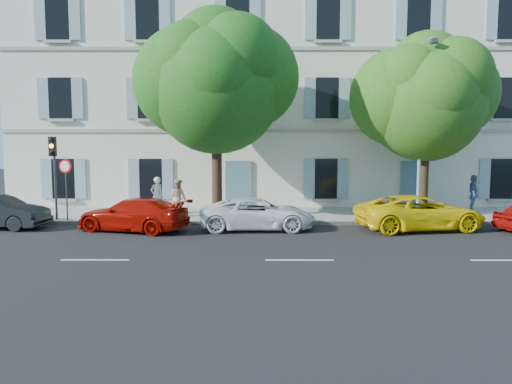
{
  "coord_description": "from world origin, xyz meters",
  "views": [
    {
      "loc": [
        -1.23,
        -18.3,
        3.46
      ],
      "look_at": [
        -1.3,
        2.0,
        1.4
      ],
      "focal_mm": 35.0,
      "sensor_mm": 36.0,
      "label": 1
    }
  ],
  "objects_px": {
    "traffic_light": "(53,160)",
    "pedestrian_c": "(473,195)",
    "car_yellow_supercar": "(420,213)",
    "pedestrian_b": "(178,198)",
    "pedestrian_a": "(157,196)",
    "car_red_coupe": "(133,215)",
    "road_sign": "(66,176)",
    "street_lamp": "(422,121)",
    "tree_right": "(426,104)",
    "tree_left": "(216,88)",
    "car_white_coupe": "(257,214)"
  },
  "relations": [
    {
      "from": "car_red_coupe",
      "to": "tree_left",
      "type": "distance_m",
      "value": 6.29
    },
    {
      "from": "car_yellow_supercar",
      "to": "pedestrian_b",
      "type": "distance_m",
      "value": 10.21
    },
    {
      "from": "tree_right",
      "to": "pedestrian_a",
      "type": "height_order",
      "value": "tree_right"
    },
    {
      "from": "traffic_light",
      "to": "road_sign",
      "type": "bearing_deg",
      "value": -1.6
    },
    {
      "from": "traffic_light",
      "to": "street_lamp",
      "type": "xyz_separation_m",
      "value": [
        15.44,
        0.01,
        1.64
      ]
    },
    {
      "from": "traffic_light",
      "to": "pedestrian_c",
      "type": "height_order",
      "value": "traffic_light"
    },
    {
      "from": "street_lamp",
      "to": "pedestrian_a",
      "type": "xyz_separation_m",
      "value": [
        -11.44,
        1.56,
        -3.32
      ]
    },
    {
      "from": "car_yellow_supercar",
      "to": "street_lamp",
      "type": "distance_m",
      "value": 4.01
    },
    {
      "from": "pedestrian_a",
      "to": "car_red_coupe",
      "type": "bearing_deg",
      "value": 46.31
    },
    {
      "from": "car_white_coupe",
      "to": "tree_left",
      "type": "relative_size",
      "value": 0.52
    },
    {
      "from": "traffic_light",
      "to": "pedestrian_c",
      "type": "relative_size",
      "value": 1.93
    },
    {
      "from": "road_sign",
      "to": "tree_right",
      "type": "bearing_deg",
      "value": 2.7
    },
    {
      "from": "car_white_coupe",
      "to": "car_yellow_supercar",
      "type": "distance_m",
      "value": 6.37
    },
    {
      "from": "road_sign",
      "to": "street_lamp",
      "type": "distance_m",
      "value": 15.12
    },
    {
      "from": "car_red_coupe",
      "to": "car_white_coupe",
      "type": "relative_size",
      "value": 0.98
    },
    {
      "from": "car_red_coupe",
      "to": "car_yellow_supercar",
      "type": "xyz_separation_m",
      "value": [
        11.19,
        0.26,
        0.05
      ]
    },
    {
      "from": "traffic_light",
      "to": "pedestrian_a",
      "type": "height_order",
      "value": "traffic_light"
    },
    {
      "from": "pedestrian_b",
      "to": "car_yellow_supercar",
      "type": "bearing_deg",
      "value": -155.57
    },
    {
      "from": "pedestrian_b",
      "to": "tree_right",
      "type": "bearing_deg",
      "value": -142.39
    },
    {
      "from": "tree_right",
      "to": "tree_left",
      "type": "bearing_deg",
      "value": -177.26
    },
    {
      "from": "car_yellow_supercar",
      "to": "pedestrian_a",
      "type": "bearing_deg",
      "value": 64.08
    },
    {
      "from": "pedestrian_b",
      "to": "pedestrian_c",
      "type": "relative_size",
      "value": 0.91
    },
    {
      "from": "car_red_coupe",
      "to": "street_lamp",
      "type": "bearing_deg",
      "value": 116.4
    },
    {
      "from": "tree_left",
      "to": "tree_right",
      "type": "height_order",
      "value": "tree_left"
    },
    {
      "from": "car_yellow_supercar",
      "to": "street_lamp",
      "type": "relative_size",
      "value": 0.67
    },
    {
      "from": "road_sign",
      "to": "pedestrian_b",
      "type": "distance_m",
      "value": 4.79
    },
    {
      "from": "car_yellow_supercar",
      "to": "road_sign",
      "type": "distance_m",
      "value": 14.61
    },
    {
      "from": "car_yellow_supercar",
      "to": "pedestrian_c",
      "type": "xyz_separation_m",
      "value": [
        3.38,
        3.04,
        0.37
      ]
    },
    {
      "from": "tree_right",
      "to": "pedestrian_c",
      "type": "bearing_deg",
      "value": 16.28
    },
    {
      "from": "tree_left",
      "to": "pedestrian_b",
      "type": "xyz_separation_m",
      "value": [
        -1.78,
        0.67,
        -4.71
      ]
    },
    {
      "from": "car_yellow_supercar",
      "to": "pedestrian_c",
      "type": "height_order",
      "value": "pedestrian_c"
    },
    {
      "from": "car_white_coupe",
      "to": "road_sign",
      "type": "bearing_deg",
      "value": 77.48
    },
    {
      "from": "traffic_light",
      "to": "road_sign",
      "type": "relative_size",
      "value": 1.37
    },
    {
      "from": "car_yellow_supercar",
      "to": "pedestrian_b",
      "type": "relative_size",
      "value": 2.97
    },
    {
      "from": "road_sign",
      "to": "pedestrian_a",
      "type": "bearing_deg",
      "value": 24.26
    },
    {
      "from": "car_red_coupe",
      "to": "traffic_light",
      "type": "height_order",
      "value": "traffic_light"
    },
    {
      "from": "road_sign",
      "to": "pedestrian_a",
      "type": "height_order",
      "value": "road_sign"
    },
    {
      "from": "pedestrian_b",
      "to": "pedestrian_c",
      "type": "xyz_separation_m",
      "value": [
        13.27,
        0.49,
        0.08
      ]
    },
    {
      "from": "street_lamp",
      "to": "pedestrian_b",
      "type": "height_order",
      "value": "street_lamp"
    },
    {
      "from": "tree_right",
      "to": "pedestrian_b",
      "type": "relative_size",
      "value": 4.62
    },
    {
      "from": "traffic_light",
      "to": "tree_left",
      "type": "bearing_deg",
      "value": 2.32
    },
    {
      "from": "car_white_coupe",
      "to": "tree_left",
      "type": "distance_m",
      "value": 5.65
    },
    {
      "from": "pedestrian_b",
      "to": "traffic_light",
      "type": "bearing_deg",
      "value": 49.5
    },
    {
      "from": "traffic_light",
      "to": "road_sign",
      "type": "height_order",
      "value": "traffic_light"
    },
    {
      "from": "car_red_coupe",
      "to": "road_sign",
      "type": "distance_m",
      "value": 3.99
    },
    {
      "from": "car_white_coupe",
      "to": "pedestrian_b",
      "type": "xyz_separation_m",
      "value": [
        -3.51,
        2.5,
        0.36
      ]
    },
    {
      "from": "car_red_coupe",
      "to": "pedestrian_b",
      "type": "distance_m",
      "value": 3.12
    },
    {
      "from": "car_yellow_supercar",
      "to": "street_lamp",
      "type": "height_order",
      "value": "street_lamp"
    },
    {
      "from": "pedestrian_a",
      "to": "pedestrian_c",
      "type": "distance_m",
      "value": 14.34
    },
    {
      "from": "street_lamp",
      "to": "car_white_coupe",
      "type": "bearing_deg",
      "value": -167.18
    }
  ]
}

